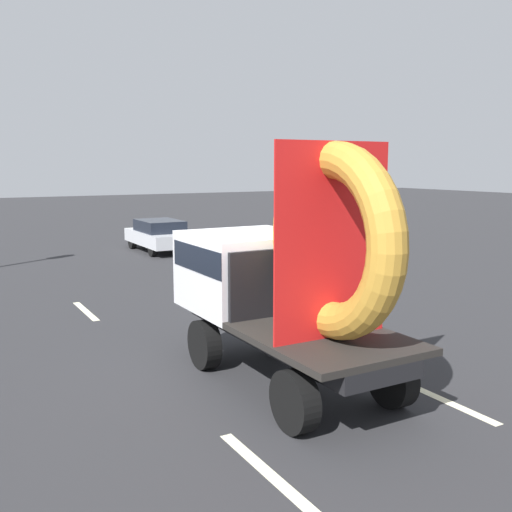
{
  "coord_description": "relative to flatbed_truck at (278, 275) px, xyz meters",
  "views": [
    {
      "loc": [
        -4.88,
        -8.62,
        3.51
      ],
      "look_at": [
        0.03,
        0.07,
        1.96
      ],
      "focal_mm": 41.22,
      "sensor_mm": 36.0,
      "label": 1
    }
  ],
  "objects": [
    {
      "name": "flatbed_truck",
      "position": [
        0.0,
        0.0,
        0.0
      ],
      "size": [
        2.02,
        4.88,
        3.84
      ],
      "color": "black",
      "rests_on": "ground_plane"
    },
    {
      "name": "lane_dash_left_near",
      "position": [
        -1.69,
        -2.63,
        -1.74
      ],
      "size": [
        0.16,
        2.34,
        0.01
      ],
      "primitive_type": "cube",
      "rotation": [
        0.0,
        0.0,
        1.57
      ],
      "color": "beige",
      "rests_on": "ground_plane"
    },
    {
      "name": "ground_plane",
      "position": [
        -0.03,
        0.65,
        -1.74
      ],
      "size": [
        120.0,
        120.0,
        0.0
      ],
      "primitive_type": "plane",
      "color": "#28282B"
    },
    {
      "name": "lane_dash_right_near",
      "position": [
        1.69,
        -2.0,
        -1.74
      ],
      "size": [
        0.16,
        2.07,
        0.01
      ],
      "primitive_type": "cube",
      "rotation": [
        0.0,
        0.0,
        1.57
      ],
      "color": "beige",
      "rests_on": "ground_plane"
    },
    {
      "name": "lane_dash_right_far",
      "position": [
        1.69,
        6.06,
        -1.74
      ],
      "size": [
        0.16,
        2.38,
        0.01
      ],
      "primitive_type": "cube",
      "rotation": [
        0.0,
        0.0,
        1.57
      ],
      "color": "beige",
      "rests_on": "ground_plane"
    },
    {
      "name": "distant_sedan",
      "position": [
        3.39,
        14.78,
        -1.05
      ],
      "size": [
        1.69,
        3.95,
        1.29
      ],
      "color": "black",
      "rests_on": "ground_plane"
    },
    {
      "name": "lane_dash_left_far",
      "position": [
        -1.69,
        6.14,
        -1.74
      ],
      "size": [
        0.16,
        2.06,
        0.01
      ],
      "primitive_type": "cube",
      "rotation": [
        0.0,
        0.0,
        1.57
      ],
      "color": "beige",
      "rests_on": "ground_plane"
    }
  ]
}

